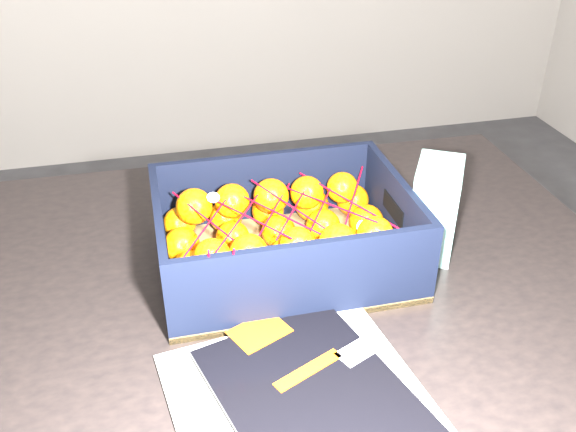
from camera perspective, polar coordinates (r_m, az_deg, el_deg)
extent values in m
plane|color=#333335|center=(1.77, 2.24, -18.29)|extent=(3.50, 3.50, 0.00)
cube|color=black|center=(1.02, -3.06, -5.72)|extent=(1.21, 0.82, 0.04)
cylinder|color=black|center=(1.67, 13.88, -6.07)|extent=(0.06, 0.06, 0.71)
cube|color=beige|center=(0.79, -2.13, -17.15)|extent=(0.25, 0.31, 0.01)
cube|color=beige|center=(0.81, 4.25, -15.73)|extent=(0.25, 0.31, 0.01)
cube|color=black|center=(0.80, 2.37, -15.80)|extent=(0.28, 0.33, 0.01)
cube|color=orange|center=(0.87, -2.59, -10.31)|extent=(0.09, 0.08, 0.00)
cube|color=white|center=(0.85, 6.25, -11.99)|extent=(0.06, 0.05, 0.00)
cube|color=orange|center=(0.82, 1.84, -13.64)|extent=(0.10, 0.06, 0.00)
cube|color=brown|center=(1.02, -0.39, -4.13)|extent=(0.39, 0.29, 0.01)
cube|color=black|center=(1.10, -2.05, 2.53)|extent=(0.39, 0.01, 0.13)
cube|color=black|center=(0.87, 1.67, -6.06)|extent=(0.39, 0.01, 0.13)
cube|color=black|center=(0.97, -11.27, -2.65)|extent=(0.01, 0.27, 0.13)
cube|color=black|center=(1.04, 9.70, 0.05)|extent=(0.01, 0.27, 0.13)
sphere|color=orange|center=(0.90, -8.62, -7.44)|extent=(0.06, 0.06, 0.06)
sphere|color=orange|center=(0.95, -8.75, -4.79)|extent=(0.06, 0.06, 0.06)
sphere|color=orange|center=(1.01, -9.52, -2.59)|extent=(0.06, 0.06, 0.06)
sphere|color=orange|center=(1.07, -9.69, -0.63)|extent=(0.05, 0.05, 0.05)
sphere|color=orange|center=(0.90, -3.71, -6.75)|extent=(0.06, 0.06, 0.06)
sphere|color=orange|center=(0.96, -4.21, -4.26)|extent=(0.05, 0.05, 0.05)
sphere|color=orange|center=(1.02, -4.99, -1.92)|extent=(0.05, 0.05, 0.05)
sphere|color=orange|center=(1.07, -5.60, -0.06)|extent=(0.06, 0.06, 0.06)
sphere|color=orange|center=(0.92, 1.16, -6.14)|extent=(0.05, 0.05, 0.05)
sphere|color=orange|center=(0.97, 0.03, -3.51)|extent=(0.06, 0.06, 0.06)
sphere|color=orange|center=(1.03, -0.85, -1.38)|extent=(0.06, 0.06, 0.06)
sphere|color=orange|center=(1.08, -1.82, 0.48)|extent=(0.05, 0.05, 0.05)
sphere|color=orange|center=(0.94, 5.84, -5.34)|extent=(0.06, 0.06, 0.06)
sphere|color=orange|center=(0.99, 4.32, -2.92)|extent=(0.05, 0.05, 0.05)
sphere|color=orange|center=(1.05, 3.16, -0.87)|extent=(0.06, 0.06, 0.06)
sphere|color=orange|center=(1.10, 2.17, 1.01)|extent=(0.06, 0.06, 0.06)
sphere|color=orange|center=(0.96, 10.09, -4.75)|extent=(0.06, 0.06, 0.06)
sphere|color=orange|center=(1.01, 8.53, -2.57)|extent=(0.06, 0.06, 0.06)
sphere|color=orange|center=(1.06, 7.05, -0.50)|extent=(0.06, 0.06, 0.06)
sphere|color=orange|center=(1.12, 5.82, 1.44)|extent=(0.06, 0.06, 0.06)
sphere|color=orange|center=(0.90, -6.81, -3.69)|extent=(0.05, 0.05, 0.05)
sphere|color=orange|center=(1.02, -8.43, 0.86)|extent=(0.06, 0.06, 0.06)
sphere|color=orange|center=(0.90, -3.54, -3.32)|extent=(0.06, 0.06, 0.06)
sphere|color=orange|center=(1.03, -5.04, 1.36)|extent=(0.06, 0.06, 0.06)
sphere|color=orange|center=(0.92, 0.86, -2.58)|extent=(0.05, 0.05, 0.05)
sphere|color=orange|center=(1.04, -1.52, 1.81)|extent=(0.06, 0.06, 0.06)
sphere|color=orange|center=(0.92, 4.52, -2.45)|extent=(0.06, 0.06, 0.06)
sphere|color=orange|center=(1.05, 1.71, 2.12)|extent=(0.06, 0.06, 0.06)
sphere|color=orange|center=(0.95, 7.82, -1.63)|extent=(0.05, 0.05, 0.05)
sphere|color=orange|center=(1.07, 4.90, 2.56)|extent=(0.05, 0.05, 0.05)
cylinder|color=#B9061A|center=(0.95, -6.59, -0.83)|extent=(0.11, 0.20, 0.02)
cylinder|color=#B9061A|center=(0.95, -4.15, 0.21)|extent=(0.11, 0.20, 0.02)
cylinder|color=#B9061A|center=(0.96, -1.71, 0.63)|extent=(0.11, 0.20, 0.02)
cylinder|color=#B9061A|center=(0.96, 0.90, 0.48)|extent=(0.11, 0.20, 0.02)
cylinder|color=#B9061A|center=(0.98, 3.12, 1.31)|extent=(0.11, 0.20, 0.03)
cylinder|color=#B9061A|center=(1.00, 5.45, 1.41)|extent=(0.11, 0.20, 0.01)
cylinder|color=#B9061A|center=(0.96, -6.74, -0.10)|extent=(0.11, 0.20, 0.01)
cylinder|color=#B9061A|center=(0.95, -4.12, -0.02)|extent=(0.11, 0.20, 0.02)
cylinder|color=#B9061A|center=(0.96, -1.58, 0.00)|extent=(0.11, 0.20, 0.01)
cylinder|color=#B9061A|center=(0.97, 0.73, 0.94)|extent=(0.11, 0.20, 0.02)
cylinder|color=#B9061A|center=(0.99, 3.07, 0.86)|extent=(0.11, 0.20, 0.02)
cylinder|color=#B9061A|center=(0.99, 5.67, 0.92)|extent=(0.11, 0.20, 0.03)
cylinder|color=#B9061A|center=(0.84, -7.09, -4.87)|extent=(0.00, 0.03, 0.09)
cylinder|color=#B9061A|center=(0.85, -5.07, -4.60)|extent=(0.01, 0.04, 0.08)
cube|color=silver|center=(1.04, 13.06, 0.66)|extent=(0.11, 0.12, 0.16)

